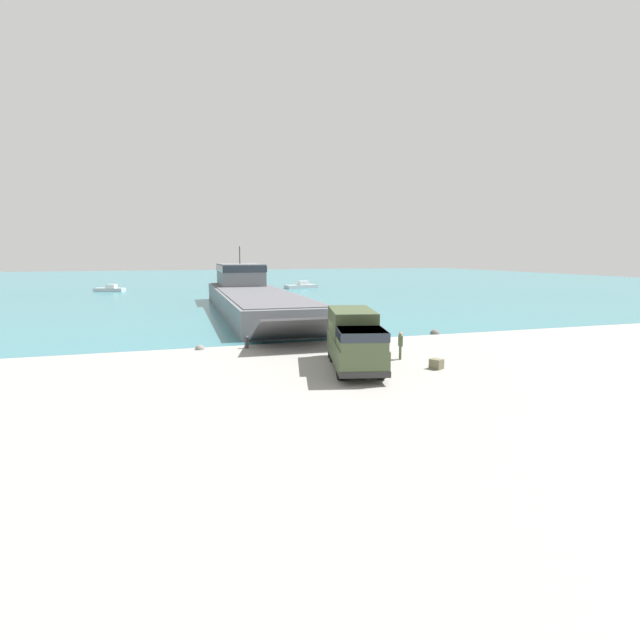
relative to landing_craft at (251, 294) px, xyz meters
The scene contains 11 objects.
ground_plane 30.34m from the landing_craft, 89.24° to the right, with size 240.00×240.00×0.00m, color gray.
water_surface 66.74m from the landing_craft, 89.66° to the left, with size 240.00×180.00×0.01m, color teal.
landing_craft is the anchor object (origin of this frame).
military_truck 32.68m from the landing_craft, 89.47° to the right, with size 4.49×8.45×3.32m.
soldier_on_ramp 31.51m from the landing_craft, 82.72° to the right, with size 0.37×0.50×1.76m.
moored_boat_a 38.48m from the landing_craft, 65.27° to the left, with size 6.91×3.65×1.40m.
moored_boat_b 41.75m from the landing_craft, 116.95° to the left, with size 5.49×3.56×1.29m.
mooring_bollard 24.96m from the landing_craft, 100.73° to the right, with size 0.32×0.32×0.89m.
cargo_crate 34.63m from the landing_craft, 82.02° to the right, with size 0.57×0.69×0.57m, color #6B664C.
shoreline_rock_a 25.28m from the landing_craft, 108.13° to the right, with size 0.65×0.65×0.65m, color gray.
shoreline_rock_b 25.68m from the landing_craft, 63.51° to the right, with size 0.77×0.77×0.77m, color #66605B.
Camera 1 is at (-10.71, -28.91, 6.61)m, focal length 28.00 mm.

